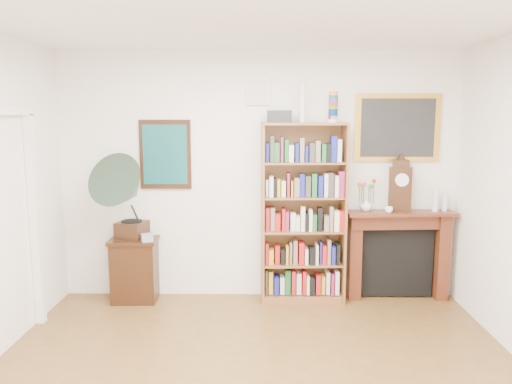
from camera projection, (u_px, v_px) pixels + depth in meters
room at (255, 224)px, 3.20m from camera, size 4.51×5.01×2.81m
door_casing at (9, 209)px, 4.43m from camera, size 0.08×1.02×2.17m
teal_poster at (165, 155)px, 5.62m from camera, size 0.58×0.04×0.78m
small_picture at (258, 91)px, 5.50m from camera, size 0.26×0.04×0.30m
gilt_painting at (397, 128)px, 5.54m from camera, size 0.95×0.04×0.75m
bookshelf at (303, 203)px, 5.52m from camera, size 0.94×0.37×2.31m
side_cabinet at (135, 270)px, 5.63m from camera, size 0.54×0.40×0.72m
fireplace at (398, 248)px, 5.68m from camera, size 1.23×0.36×1.03m
gramophone at (127, 192)px, 5.40m from camera, size 0.76×0.87×0.98m
cd_stack at (147, 238)px, 5.47m from camera, size 0.16×0.16×0.08m
mantel_clock at (400, 186)px, 5.56m from camera, size 0.27×0.19×0.57m
flower_vase at (366, 205)px, 5.59m from camera, size 0.14×0.14×0.14m
teacup at (389, 210)px, 5.47m from camera, size 0.10×0.10×0.07m
bottle_left at (436, 201)px, 5.54m from camera, size 0.07×0.07×0.24m
bottle_right at (445, 202)px, 5.58m from camera, size 0.06×0.06×0.20m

